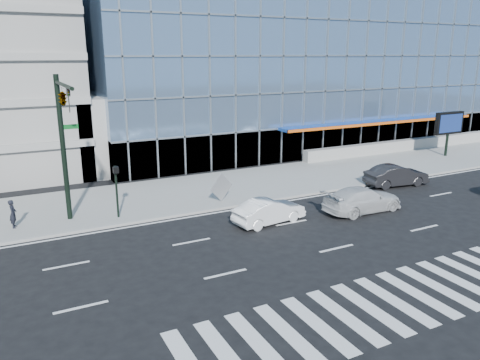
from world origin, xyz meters
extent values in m
plane|color=black|center=(0.00, 0.00, 0.00)|extent=(160.00, 160.00, 0.00)
cube|color=gray|center=(0.00, 8.00, 0.07)|extent=(120.00, 8.00, 0.15)
cube|color=#6A8BB2|center=(14.00, 26.00, 7.50)|extent=(42.00, 26.00, 15.00)
cube|color=gray|center=(-6.00, 18.00, 3.00)|extent=(6.00, 8.00, 6.00)
cube|color=gray|center=(24.00, 11.60, 0.65)|extent=(30.00, 0.80, 1.00)
cylinder|color=black|center=(-11.00, 6.00, 4.15)|extent=(0.28, 0.28, 8.00)
cylinder|color=black|center=(-11.00, 3.20, 7.75)|extent=(0.18, 5.60, 0.18)
imported|color=black|center=(-11.00, 1.80, 7.15)|extent=(0.18, 0.22, 1.10)
imported|color=black|center=(-11.00, 4.00, 7.15)|extent=(0.48, 2.24, 0.90)
cube|color=#0C591E|center=(-10.55, 6.00, 5.35)|extent=(0.90, 0.05, 0.25)
cylinder|color=black|center=(-8.50, 5.00, 1.65)|extent=(0.12, 0.12, 3.00)
cube|color=black|center=(-8.50, 4.85, 2.95)|extent=(0.30, 0.25, 0.35)
cylinder|color=black|center=(22.00, 8.00, 1.15)|extent=(0.24, 0.24, 2.00)
cube|color=black|center=(22.00, 8.00, 3.15)|extent=(3.20, 0.40, 2.00)
cube|color=#0C193F|center=(22.00, 7.78, 3.15)|extent=(2.80, 0.02, 1.60)
imported|color=silver|center=(4.88, -0.25, 0.75)|extent=(5.21, 2.21, 1.50)
imported|color=white|center=(-1.12, 0.57, 0.70)|extent=(4.39, 2.02, 1.39)
imported|color=black|center=(10.88, 3.00, 0.76)|extent=(4.78, 2.22, 1.52)
imported|color=black|center=(-13.86, 5.88, 0.92)|extent=(0.46, 0.61, 1.54)
cube|color=gray|center=(-2.00, 5.00, 1.07)|extent=(1.78, 0.59, 1.84)
camera|label=1|loc=(-13.84, -20.64, 9.20)|focal=35.00mm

